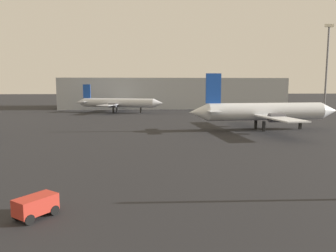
{
  "coord_description": "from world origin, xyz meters",
  "views": [
    {
      "loc": [
        3.66,
        -7.65,
        7.89
      ],
      "look_at": [
        7.15,
        37.0,
        2.21
      ],
      "focal_mm": 34.13,
      "sensor_mm": 36.0,
      "label": 1
    }
  ],
  "objects_px": {
    "baggage_cart": "(36,205)",
    "light_mast_right": "(327,65)",
    "airplane_distant": "(264,112)",
    "airplane_far_right": "(118,103)"
  },
  "relations": [
    {
      "from": "baggage_cart",
      "to": "light_mast_right",
      "type": "distance_m",
      "value": 90.22
    },
    {
      "from": "airplane_distant",
      "to": "light_mast_right",
      "type": "relative_size",
      "value": 1.13
    },
    {
      "from": "airplane_distant",
      "to": "airplane_far_right",
      "type": "height_order",
      "value": "airplane_distant"
    },
    {
      "from": "airplane_distant",
      "to": "light_mast_right",
      "type": "xyz_separation_m",
      "value": [
        29.89,
        31.83,
        10.39
      ]
    },
    {
      "from": "airplane_distant",
      "to": "baggage_cart",
      "type": "relative_size",
      "value": 10.42
    },
    {
      "from": "airplane_far_right",
      "to": "light_mast_right",
      "type": "distance_m",
      "value": 60.33
    },
    {
      "from": "airplane_far_right",
      "to": "baggage_cart",
      "type": "distance_m",
      "value": 75.68
    },
    {
      "from": "light_mast_right",
      "to": "baggage_cart",
      "type": "bearing_deg",
      "value": -130.43
    },
    {
      "from": "light_mast_right",
      "to": "airplane_far_right",
      "type": "bearing_deg",
      "value": 172.57
    },
    {
      "from": "airplane_distant",
      "to": "light_mast_right",
      "type": "distance_m",
      "value": 44.88
    }
  ]
}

